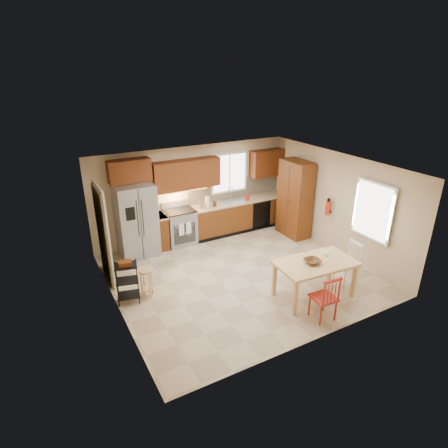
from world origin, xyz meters
name	(u,v)px	position (x,y,z in m)	size (l,w,h in m)	color
floor	(240,275)	(0.00, 0.00, 0.00)	(5.50, 5.50, 0.00)	tan
ceiling	(242,167)	(0.00, 0.00, 2.50)	(5.50, 5.00, 0.02)	silver
wall_back	(193,192)	(0.00, 2.50, 1.25)	(5.50, 0.02, 2.50)	#CCB793
wall_front	(322,278)	(0.00, -2.50, 1.25)	(5.50, 0.02, 2.50)	#CCB793
wall_left	(112,253)	(-2.75, 0.00, 1.25)	(0.02, 5.00, 2.50)	#CCB793
wall_right	(336,203)	(2.75, 0.00, 1.25)	(0.02, 5.00, 2.50)	#CCB793
refrigerator	(136,220)	(-1.70, 2.12, 0.91)	(0.92, 0.75, 1.82)	gray
range_stove	(180,227)	(-0.55, 2.19, 0.46)	(0.76, 0.63, 0.92)	gray
base_cabinet_narrow	(160,232)	(-1.10, 2.20, 0.45)	(0.30, 0.60, 0.90)	#5A2810
base_cabinet_run	(240,215)	(1.29, 2.20, 0.45)	(2.92, 0.60, 0.90)	#5A2810
dishwasher	(261,215)	(1.85, 1.91, 0.45)	(0.60, 0.02, 0.78)	black
backsplash	(235,188)	(1.29, 2.48, 1.18)	(2.92, 0.03, 0.55)	#C6B895
upper_over_fridge	(129,171)	(-1.70, 2.33, 2.10)	(1.00, 0.35, 0.55)	#56290E
upper_left_block	(186,174)	(-0.25, 2.33, 1.83)	(1.80, 0.35, 0.75)	#56290E
upper_right_block	(267,163)	(2.25, 2.33, 1.83)	(1.00, 0.35, 0.75)	#56290E
window_back	(229,173)	(1.10, 2.48, 1.65)	(1.12, 0.04, 1.12)	white
sink	(234,203)	(1.10, 2.20, 0.86)	(0.62, 0.46, 0.16)	gray
undercab_glow	(177,191)	(-0.55, 2.30, 1.43)	(1.60, 0.30, 0.01)	#FFBF66
soap_bottle	(247,197)	(1.48, 2.10, 1.00)	(0.09, 0.09, 0.19)	red
paper_towel	(207,202)	(0.25, 2.15, 1.04)	(0.12, 0.12, 0.28)	white
canister_steel	(201,205)	(0.05, 2.15, 0.99)	(0.11, 0.11, 0.18)	gray
canister_wood	(215,204)	(0.45, 2.12, 0.97)	(0.10, 0.10, 0.14)	#4D2C14
pantry	(295,199)	(2.43, 1.20, 1.05)	(0.50, 0.95, 2.10)	#5A2810
fire_extinguisher	(328,208)	(2.63, 0.15, 1.10)	(0.12, 0.12, 0.36)	red
window_right	(373,211)	(2.68, -1.15, 1.45)	(0.04, 1.02, 1.32)	white
doorway	(103,236)	(-2.67, 1.30, 1.05)	(0.04, 0.95, 2.10)	#8C7A59
dining_table	(314,279)	(0.88, -1.43, 0.39)	(1.59, 0.89, 0.78)	tan
chair_red	(324,297)	(0.53, -2.08, 0.47)	(0.44, 0.44, 0.93)	maroon
chair_white	(347,264)	(1.83, -1.38, 0.47)	(0.44, 0.44, 0.93)	white
table_bowl	(312,263)	(0.78, -1.43, 0.79)	(0.32, 0.32, 0.08)	#4D2C14
table_jar	(326,255)	(1.23, -1.33, 0.82)	(0.12, 0.12, 0.14)	white
bar_stool	(147,283)	(-2.11, 0.20, 0.31)	(0.30, 0.30, 0.62)	tan
utility_cart	(127,283)	(-2.50, 0.20, 0.43)	(0.43, 0.34, 0.87)	black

